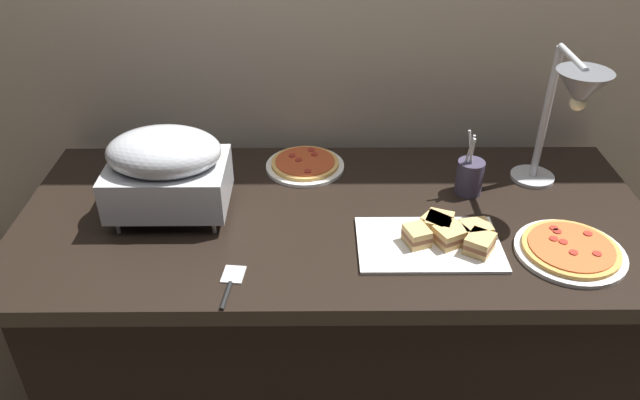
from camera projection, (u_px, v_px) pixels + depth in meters
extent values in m
plane|color=brown|center=(332.00, 384.00, 2.27)|extent=(8.00, 8.00, 0.00)
cube|color=tan|center=(332.00, 18.00, 2.03)|extent=(4.40, 0.04, 2.40)
cube|color=black|center=(335.00, 221.00, 1.86)|extent=(1.90, 0.84, 0.05)
cube|color=black|center=(333.00, 313.00, 2.07)|extent=(1.75, 0.74, 0.71)
cylinder|color=#B7BABF|center=(118.00, 227.00, 1.76)|extent=(0.01, 0.01, 0.04)
cylinder|color=#B7BABF|center=(214.00, 227.00, 1.76)|extent=(0.01, 0.01, 0.04)
cylinder|color=#B7BABF|center=(135.00, 190.00, 1.93)|extent=(0.01, 0.01, 0.04)
cylinder|color=#B7BABF|center=(223.00, 190.00, 1.93)|extent=(0.01, 0.01, 0.04)
cube|color=#B7BABF|center=(169.00, 184.00, 1.80)|extent=(0.34, 0.25, 0.13)
ellipsoid|color=#B7BABF|center=(164.00, 152.00, 1.74)|extent=(0.33, 0.24, 0.13)
cylinder|color=#B7BABF|center=(532.00, 177.00, 2.02)|extent=(0.14, 0.14, 0.01)
cylinder|color=#B7BABF|center=(546.00, 115.00, 1.90)|extent=(0.02, 0.02, 0.43)
cylinder|color=#B7BABF|center=(573.00, 58.00, 1.70)|extent=(0.02, 0.20, 0.02)
cone|color=#595B60|center=(581.00, 89.00, 1.65)|extent=(0.15, 0.15, 0.10)
sphere|color=#F9EAB2|center=(578.00, 103.00, 1.67)|extent=(0.04, 0.04, 0.04)
cylinder|color=white|center=(305.00, 166.00, 2.08)|extent=(0.26, 0.26, 0.01)
cylinder|color=#DBA856|center=(305.00, 163.00, 2.07)|extent=(0.23, 0.23, 0.01)
cylinder|color=#B74723|center=(305.00, 161.00, 2.07)|extent=(0.20, 0.20, 0.00)
cylinder|color=maroon|center=(314.00, 154.00, 2.10)|extent=(0.02, 0.02, 0.00)
cylinder|color=maroon|center=(299.00, 160.00, 2.07)|extent=(0.02, 0.02, 0.00)
cylinder|color=maroon|center=(292.00, 156.00, 2.09)|extent=(0.02, 0.02, 0.00)
cylinder|color=maroon|center=(308.00, 171.00, 2.01)|extent=(0.02, 0.02, 0.00)
cylinder|color=maroon|center=(311.00, 150.00, 2.13)|extent=(0.02, 0.02, 0.00)
cylinder|color=white|center=(570.00, 252.00, 1.68)|extent=(0.30, 0.30, 0.01)
cylinder|color=#C68E42|center=(571.00, 249.00, 1.68)|extent=(0.26, 0.26, 0.01)
cylinder|color=#C65628|center=(571.00, 246.00, 1.67)|extent=(0.23, 0.23, 0.00)
cylinder|color=maroon|center=(563.00, 242.00, 1.69)|extent=(0.02, 0.02, 0.00)
cylinder|color=maroon|center=(554.00, 228.00, 1.74)|extent=(0.02, 0.02, 0.00)
cylinder|color=maroon|center=(574.00, 253.00, 1.65)|extent=(0.02, 0.02, 0.00)
cylinder|color=maroon|center=(554.00, 239.00, 1.70)|extent=(0.02, 0.02, 0.00)
cylinder|color=maroon|center=(597.00, 254.00, 1.64)|extent=(0.02, 0.02, 0.00)
cylinder|color=maroon|center=(557.00, 231.00, 1.73)|extent=(0.02, 0.02, 0.00)
cylinder|color=maroon|center=(588.00, 234.00, 1.72)|extent=(0.02, 0.02, 0.00)
cube|color=white|center=(429.00, 244.00, 1.72)|extent=(0.40, 0.25, 0.01)
cube|color=tan|center=(479.00, 248.00, 1.68)|extent=(0.10, 0.10, 0.02)
cube|color=brown|center=(480.00, 244.00, 1.67)|extent=(0.10, 0.10, 0.01)
cube|color=tan|center=(480.00, 239.00, 1.66)|extent=(0.10, 0.10, 0.02)
cube|color=tan|center=(450.00, 240.00, 1.71)|extent=(0.10, 0.10, 0.02)
cube|color=brown|center=(450.00, 236.00, 1.70)|extent=(0.10, 0.10, 0.01)
cube|color=tan|center=(451.00, 231.00, 1.69)|extent=(0.10, 0.10, 0.02)
cube|color=tan|center=(416.00, 240.00, 1.71)|extent=(0.08, 0.09, 0.02)
cube|color=brown|center=(417.00, 236.00, 1.70)|extent=(0.08, 0.09, 0.01)
cube|color=tan|center=(417.00, 231.00, 1.69)|extent=(0.08, 0.09, 0.02)
cube|color=tan|center=(438.00, 229.00, 1.75)|extent=(0.10, 0.10, 0.02)
cube|color=brown|center=(439.00, 224.00, 1.74)|extent=(0.10, 0.10, 0.01)
cube|color=tan|center=(440.00, 220.00, 1.74)|extent=(0.10, 0.10, 0.02)
cube|color=tan|center=(435.00, 229.00, 1.75)|extent=(0.09, 0.09, 0.02)
cube|color=brown|center=(436.00, 225.00, 1.74)|extent=(0.09, 0.09, 0.01)
cube|color=tan|center=(436.00, 220.00, 1.73)|extent=(0.09, 0.09, 0.02)
cube|color=tan|center=(475.00, 236.00, 1.73)|extent=(0.09, 0.08, 0.02)
cube|color=brown|center=(475.00, 231.00, 1.72)|extent=(0.09, 0.08, 0.01)
cube|color=tan|center=(476.00, 227.00, 1.71)|extent=(0.09, 0.08, 0.02)
cylinder|color=black|center=(128.00, 168.00, 2.05)|extent=(0.07, 0.07, 0.03)
cylinder|color=maroon|center=(127.00, 165.00, 2.04)|extent=(0.06, 0.06, 0.01)
cylinder|color=#383347|center=(469.00, 177.00, 1.92)|extent=(0.08, 0.08, 0.11)
cylinder|color=#B7BABF|center=(471.00, 160.00, 1.89)|extent=(0.01, 0.04, 0.17)
cylinder|color=#B7BABF|center=(467.00, 160.00, 1.89)|extent=(0.03, 0.02, 0.17)
cylinder|color=#B7BABF|center=(471.00, 158.00, 1.88)|extent=(0.04, 0.01, 0.19)
cube|color=#B7BABF|center=(233.00, 274.00, 1.61)|extent=(0.06, 0.08, 0.00)
cylinder|color=black|center=(226.00, 296.00, 1.54)|extent=(0.02, 0.10, 0.01)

